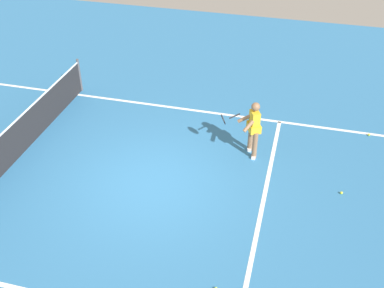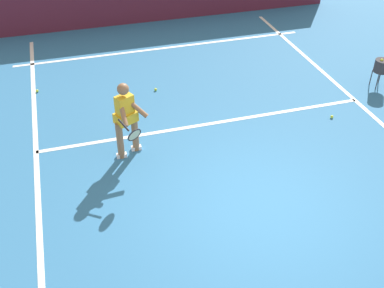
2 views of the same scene
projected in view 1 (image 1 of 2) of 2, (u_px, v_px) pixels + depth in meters
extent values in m
plane|color=teal|center=(152.00, 183.00, 11.54)|extent=(24.19, 24.19, 0.00)
cube|color=white|center=(263.00, 202.00, 10.98)|extent=(7.19, 0.10, 0.01)
cube|color=white|center=(190.00, 110.00, 14.39)|extent=(0.10, 16.61, 0.01)
cylinder|color=#4C4C51|center=(80.00, 75.00, 15.08)|extent=(0.08, 0.08, 1.10)
cube|color=#232326|center=(12.00, 145.00, 12.03)|extent=(7.71, 0.02, 0.98)
cube|color=white|center=(8.00, 128.00, 11.74)|extent=(7.71, 0.02, 0.04)
cylinder|color=#8C6647|center=(255.00, 146.00, 12.17)|extent=(0.13, 0.13, 0.78)
cylinder|color=#8C6647|center=(250.00, 138.00, 12.46)|extent=(0.13, 0.13, 0.78)
cube|color=white|center=(254.00, 156.00, 12.37)|extent=(0.20, 0.10, 0.08)
cube|color=white|center=(250.00, 149.00, 12.66)|extent=(0.20, 0.10, 0.08)
cube|color=gold|center=(254.00, 120.00, 11.94)|extent=(0.38, 0.32, 0.52)
cube|color=gold|center=(254.00, 127.00, 12.06)|extent=(0.48, 0.43, 0.20)
sphere|color=#8C6647|center=(256.00, 107.00, 11.71)|extent=(0.22, 0.22, 0.22)
cylinder|color=#8C6647|center=(251.00, 124.00, 11.78)|extent=(0.43, 0.37, 0.37)
cylinder|color=#8C6647|center=(247.00, 117.00, 12.02)|extent=(0.11, 0.48, 0.37)
cylinder|color=black|center=(235.00, 116.00, 12.15)|extent=(0.16, 0.28, 0.14)
torus|color=black|center=(223.00, 119.00, 12.14)|extent=(0.31, 0.23, 0.28)
cylinder|color=beige|center=(223.00, 119.00, 12.14)|extent=(0.25, 0.19, 0.23)
sphere|color=#D1E533|center=(341.00, 193.00, 11.20)|extent=(0.07, 0.07, 0.07)
sphere|color=#D1E533|center=(369.00, 135.00, 13.22)|extent=(0.07, 0.07, 0.07)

